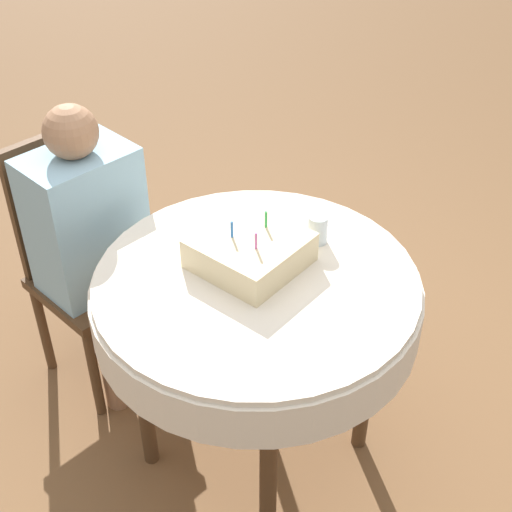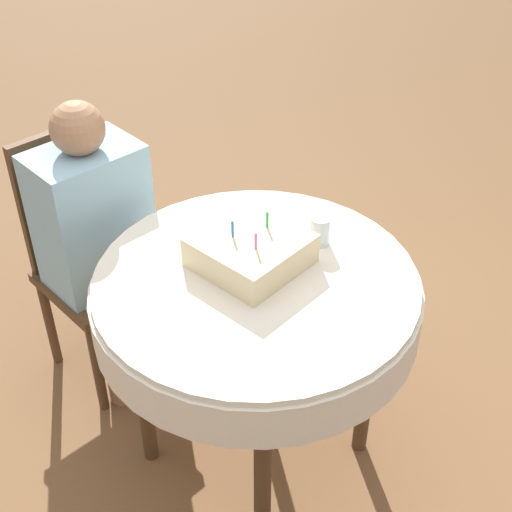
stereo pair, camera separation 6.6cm
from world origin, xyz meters
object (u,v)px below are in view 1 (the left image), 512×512
object	(u,v)px
chair	(82,257)
drinking_glass	(318,229)
person	(91,230)
birthday_cake	(250,250)

from	to	relation	value
chair	drinking_glass	size ratio (longest dim) A/B	10.47
person	chair	bearing A→B (deg)	90.00
chair	person	size ratio (longest dim) A/B	0.85
chair	drinking_glass	distance (m)	0.91
birthday_cake	drinking_glass	xyz separation A→B (m)	(0.21, -0.09, -0.00)
birthday_cake	drinking_glass	bearing A→B (deg)	-22.08
birthday_cake	drinking_glass	distance (m)	0.23
chair	birthday_cake	xyz separation A→B (m)	(0.08, -0.72, 0.32)
birthday_cake	person	bearing A→B (deg)	98.40
drinking_glass	birthday_cake	bearing A→B (deg)	157.92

